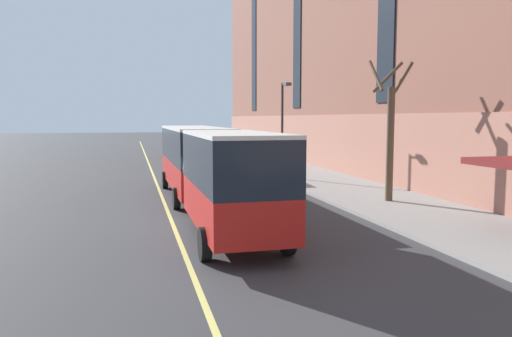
% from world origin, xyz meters
% --- Properties ---
extents(ground_plane, '(260.00, 260.00, 0.00)m').
position_xyz_m(ground_plane, '(0.00, 0.00, 0.00)').
color(ground_plane, '#38383A').
extents(sidewalk, '(5.71, 160.00, 0.15)m').
position_xyz_m(sidewalk, '(9.42, 3.00, 0.07)').
color(sidewalk, gray).
rests_on(sidewalk, ground).
extents(city_bus, '(2.95, 18.89, 3.69)m').
position_xyz_m(city_bus, '(0.52, 2.67, 2.13)').
color(city_bus, red).
rests_on(city_bus, ground).
extents(parked_car_green_0, '(1.92, 4.60, 1.56)m').
position_xyz_m(parked_car_green_0, '(5.50, 20.77, 0.78)').
color(parked_car_green_0, '#23603D').
rests_on(parked_car_green_0, ground).
extents(parked_car_red_1, '(2.14, 4.82, 1.56)m').
position_xyz_m(parked_car_red_1, '(5.32, 11.19, 0.79)').
color(parked_car_red_1, '#B21E19').
rests_on(parked_car_red_1, ground).
extents(parked_car_black_3, '(2.06, 4.68, 1.56)m').
position_xyz_m(parked_car_black_3, '(5.41, 32.68, 0.78)').
color(parked_car_black_3, black).
rests_on(parked_car_black_3, ground).
extents(street_tree_mid_block, '(1.85, 1.72, 6.79)m').
position_xyz_m(street_tree_mid_block, '(9.39, 2.40, 3.47)').
color(street_tree_mid_block, brown).
rests_on(street_tree_mid_block, sidewalk).
extents(street_lamp, '(0.36, 1.48, 6.32)m').
position_xyz_m(street_lamp, '(7.17, 12.53, 4.07)').
color(street_lamp, '#2D2D30').
rests_on(street_lamp, sidewalk).
extents(lane_centerline, '(0.16, 140.00, 0.01)m').
position_xyz_m(lane_centerline, '(-1.18, 3.00, 0.00)').
color(lane_centerline, '#E0D66B').
rests_on(lane_centerline, ground).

